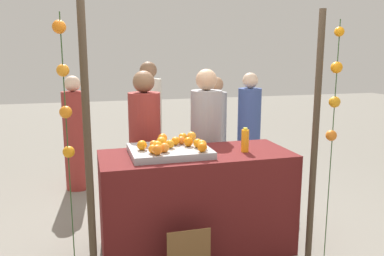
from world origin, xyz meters
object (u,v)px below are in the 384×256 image
Objects in this scene: orange_0 at (192,136)px; vendor_right at (206,151)px; stall_counter at (196,202)px; juice_bottle at (245,140)px; vendor_left at (145,155)px; orange_1 at (162,142)px.

vendor_right reaches higher than orange_0.
stall_counter is 7.78× the size of juice_bottle.
vendor_right reaches higher than juice_bottle.
orange_0 is at bearing -49.56° from vendor_left.
stall_counter is at bearing -61.84° from vendor_left.
orange_1 is 0.05× the size of vendor_right.
stall_counter is 18.97× the size of orange_1.
vendor_left reaches higher than juice_bottle.
juice_bottle is (0.74, -0.14, -0.00)m from orange_1.
orange_1 is at bearing 166.48° from stall_counter.
vendor_right is (0.27, 0.41, -0.27)m from orange_0.
stall_counter is 1.05× the size of vendor_left.
orange_0 is at bearing 85.43° from stall_counter.
orange_1 reaches higher than orange_0.
orange_1 is 0.06× the size of vendor_left.
stall_counter is at bearing 170.73° from juice_bottle.
orange_0 is at bearing -123.66° from vendor_right.
orange_1 is at bearing -84.48° from vendor_left.
stall_counter is 0.65m from orange_1.
vendor_left is (-0.38, 0.44, -0.27)m from orange_0.
juice_bottle is 0.77m from vendor_right.
orange_1 is (-0.30, 0.07, 0.57)m from stall_counter.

